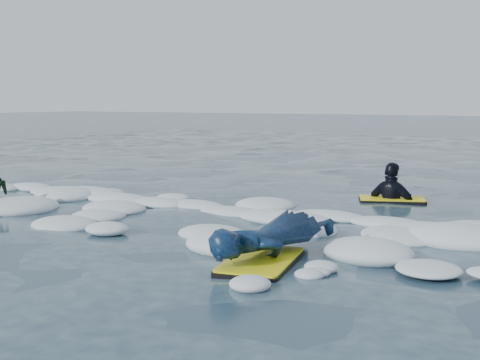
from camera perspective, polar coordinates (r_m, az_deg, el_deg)
name	(u,v)px	position (r m, az deg, el deg)	size (l,w,h in m)	color
ground	(148,231)	(7.33, -8.74, -4.78)	(120.00, 120.00, 0.00)	#1C2B45
foam_band	(195,216)	(8.15, -4.26, -3.46)	(12.00, 3.10, 0.30)	white
prone_woman_unit	(272,239)	(5.85, 3.03, -5.61)	(0.89, 1.74, 0.43)	black
waiting_rider_unit	(391,209)	(9.53, 14.16, -2.70)	(1.11, 0.86, 1.47)	black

